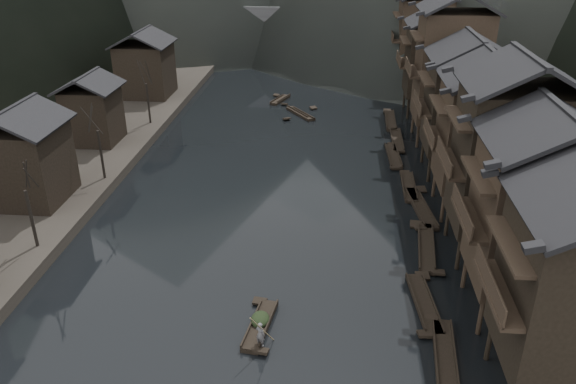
# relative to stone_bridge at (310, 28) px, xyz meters

# --- Properties ---
(water) EXTENTS (300.00, 300.00, 0.00)m
(water) POSITION_rel_stone_bridge_xyz_m (0.00, -72.00, -5.11)
(water) COLOR black
(water) RESTS_ON ground
(right_bank) EXTENTS (40.00, 200.00, 1.80)m
(right_bank) POSITION_rel_stone_bridge_xyz_m (35.00, -32.00, -4.21)
(right_bank) COLOR #2D2823
(right_bank) RESTS_ON ground
(left_bank) EXTENTS (40.00, 200.00, 1.20)m
(left_bank) POSITION_rel_stone_bridge_xyz_m (-35.00, -32.00, -4.51)
(left_bank) COLOR #2D2823
(left_bank) RESTS_ON ground
(stilt_houses) EXTENTS (9.00, 67.60, 16.52)m
(stilt_houses) POSITION_rel_stone_bridge_xyz_m (17.28, -52.25, 3.84)
(stilt_houses) COLOR black
(stilt_houses) RESTS_ON ground
(left_houses) EXTENTS (8.10, 53.20, 8.73)m
(left_houses) POSITION_rel_stone_bridge_xyz_m (-20.50, -51.88, 0.55)
(left_houses) COLOR black
(left_houses) RESTS_ON left_bank
(bare_trees) EXTENTS (3.82, 45.11, 7.65)m
(bare_trees) POSITION_rel_stone_bridge_xyz_m (-17.00, -64.99, 1.28)
(bare_trees) COLOR black
(bare_trees) RESTS_ON left_bank
(moored_sampans) EXTENTS (3.41, 50.43, 0.47)m
(moored_sampans) POSITION_rel_stone_bridge_xyz_m (12.01, -56.98, -4.91)
(moored_sampans) COLOR black
(moored_sampans) RESTS_ON water
(midriver_boats) EXTENTS (6.54, 11.20, 0.45)m
(midriver_boats) POSITION_rel_stone_bridge_xyz_m (-0.70, -31.53, -4.91)
(midriver_boats) COLOR black
(midriver_boats) RESTS_ON water
(stone_bridge) EXTENTS (40.00, 6.00, 9.00)m
(stone_bridge) POSITION_rel_stone_bridge_xyz_m (0.00, 0.00, 0.00)
(stone_bridge) COLOR #4C4C4F
(stone_bridge) RESTS_ON ground
(hero_sampan) EXTENTS (1.77, 5.33, 0.44)m
(hero_sampan) POSITION_rel_stone_bridge_xyz_m (1.01, -75.99, -4.91)
(hero_sampan) COLOR black
(hero_sampan) RESTS_ON water
(cargo_heap) EXTENTS (1.16, 1.52, 0.70)m
(cargo_heap) POSITION_rel_stone_bridge_xyz_m (0.98, -75.75, -4.32)
(cargo_heap) COLOR black
(cargo_heap) RESTS_ON hero_sampan
(boatman) EXTENTS (0.71, 0.62, 1.64)m
(boatman) POSITION_rel_stone_bridge_xyz_m (1.27, -77.81, -3.85)
(boatman) COLOR slate
(boatman) RESTS_ON hero_sampan
(bamboo_pole) EXTENTS (1.28, 1.92, 3.24)m
(bamboo_pole) POSITION_rel_stone_bridge_xyz_m (1.47, -77.81, -1.41)
(bamboo_pole) COLOR #8C7A51
(bamboo_pole) RESTS_ON boatman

